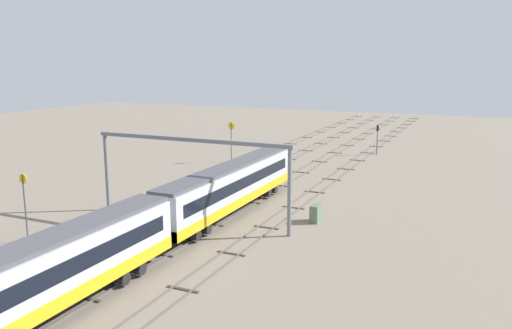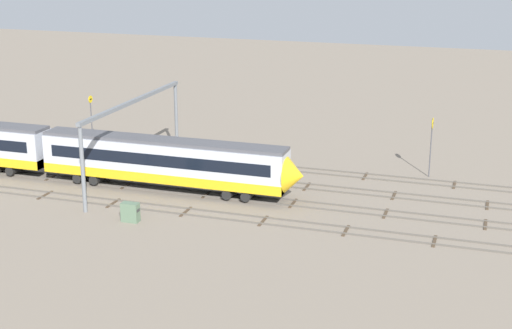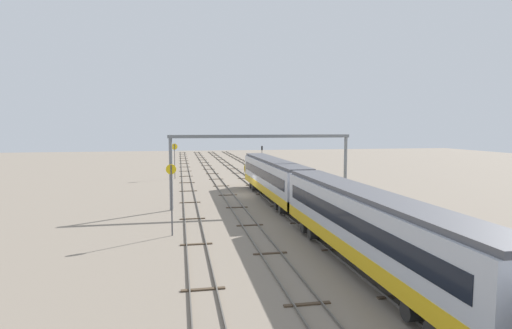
# 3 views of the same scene
# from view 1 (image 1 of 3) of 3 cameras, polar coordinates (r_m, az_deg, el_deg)

# --- Properties ---
(ground_plane) EXTENTS (206.74, 206.74, 0.00)m
(ground_plane) POSITION_cam_1_polar(r_m,az_deg,el_deg) (56.21, -3.00, -3.96)
(ground_plane) COLOR gray
(track_near_foreground) EXTENTS (190.74, 2.40, 0.16)m
(track_near_foreground) POSITION_cam_1_polar(r_m,az_deg,el_deg) (53.31, 4.17, -4.75)
(track_near_foreground) COLOR #59544C
(track_near_foreground) RESTS_ON ground
(track_with_train) EXTENTS (190.74, 2.40, 0.16)m
(track_with_train) POSITION_cam_1_polar(r_m,az_deg,el_deg) (55.14, -0.70, -4.17)
(track_with_train) COLOR #59544C
(track_with_train) RESTS_ON ground
(track_middle) EXTENTS (190.74, 2.40, 0.16)m
(track_middle) POSITION_cam_1_polar(r_m,az_deg,el_deg) (57.34, -5.21, -3.61)
(track_middle) COLOR #59544C
(track_middle) RESTS_ON ground
(track_second_far) EXTENTS (190.74, 2.40, 0.16)m
(track_second_far) POSITION_cam_1_polar(r_m,az_deg,el_deg) (59.87, -9.36, -3.07)
(track_second_far) COLOR #59544C
(track_second_far) RESTS_ON ground
(overhead_gantry) EXTENTS (0.40, 20.19, 8.00)m
(overhead_gantry) POSITION_cam_1_polar(r_m,az_deg,el_deg) (47.63, -7.33, 0.78)
(overhead_gantry) COLOR slate
(overhead_gantry) RESTS_ON ground
(speed_sign_near_foreground) EXTENTS (0.14, 0.82, 5.84)m
(speed_sign_near_foreground) POSITION_cam_1_polar(r_m,az_deg,el_deg) (46.50, -24.26, -3.61)
(speed_sign_near_foreground) COLOR #4C4C51
(speed_sign_near_foreground) RESTS_ON ground
(speed_sign_mid_trackside) EXTENTS (0.14, 1.05, 6.03)m
(speed_sign_mid_trackside) POSITION_cam_1_polar(r_m,az_deg,el_deg) (76.25, -2.76, 3.18)
(speed_sign_mid_trackside) COLOR #4C4C51
(speed_sign_mid_trackside) RESTS_ON ground
(signal_light_trackside_departure) EXTENTS (0.31, 0.32, 4.78)m
(signal_light_trackside_departure) POSITION_cam_1_polar(r_m,az_deg,el_deg) (84.83, 13.30, 3.13)
(signal_light_trackside_departure) COLOR #4C4C51
(signal_light_trackside_departure) RESTS_ON ground
(relay_cabinet) EXTENTS (1.50, 0.77, 1.65)m
(relay_cabinet) POSITION_cam_1_polar(r_m,az_deg,el_deg) (48.84, 6.63, -5.39)
(relay_cabinet) COLOR #597259
(relay_cabinet) RESTS_ON ground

